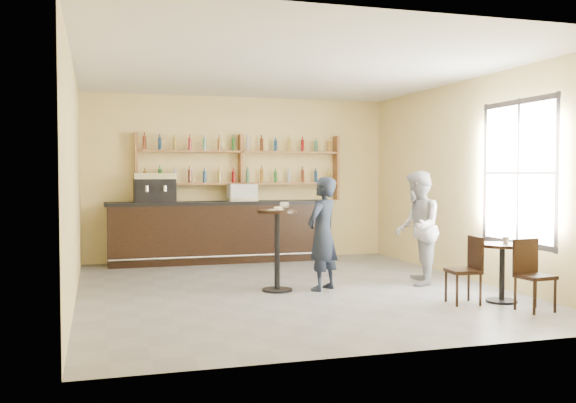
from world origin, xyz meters
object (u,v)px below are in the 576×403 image
object	(u,v)px
chair_west	(463,270)
chair_south	(535,276)
patron_second	(418,228)
bar_counter	(221,232)
pastry_case	(242,193)
man_main	(323,234)
pedestal_table	(277,251)
espresso_machine	(155,188)
cafe_table	(502,273)

from	to	relation	value
chair_west	chair_south	world-z (taller)	same
chair_south	patron_second	world-z (taller)	patron_second
chair_west	bar_counter	bearing A→B (deg)	-149.40
bar_counter	pastry_case	size ratio (longest dim) A/B	7.89
chair_south	pastry_case	bearing A→B (deg)	108.61
pastry_case	man_main	bearing A→B (deg)	-88.80
bar_counter	pedestal_table	xyz separation A→B (m)	(0.20, -3.25, 0.00)
chair_south	patron_second	xyz separation A→B (m)	(-0.46, 2.15, 0.43)
espresso_machine	patron_second	xyz separation A→B (m)	(3.65, -3.32, -0.56)
bar_counter	pastry_case	bearing A→B (deg)	0.00
man_main	chair_south	bearing A→B (deg)	94.92
chair_west	chair_south	distance (m)	0.88
bar_counter	chair_south	xyz separation A→B (m)	(2.87, -5.47, -0.14)
man_main	chair_south	world-z (taller)	man_main
cafe_table	chair_south	bearing A→B (deg)	-85.24
cafe_table	patron_second	distance (m)	1.67
chair_west	chair_south	xyz separation A→B (m)	(0.60, -0.65, 0.00)
chair_south	bar_counter	bearing A→B (deg)	112.08
cafe_table	patron_second	size ratio (longest dim) A/B	0.44
bar_counter	pedestal_table	size ratio (longest dim) A/B	3.67
espresso_machine	cafe_table	bearing A→B (deg)	-49.85
man_main	patron_second	distance (m)	1.55
man_main	patron_second	size ratio (longest dim) A/B	0.95
pedestal_table	chair_west	bearing A→B (deg)	-37.20
chair_west	patron_second	size ratio (longest dim) A/B	0.51
espresso_machine	man_main	bearing A→B (deg)	-57.74
espresso_machine	chair_south	distance (m)	6.91
cafe_table	pastry_case	bearing A→B (deg)	116.30
espresso_machine	pastry_case	world-z (taller)	espresso_machine
pedestal_table	patron_second	xyz separation A→B (m)	(2.21, -0.07, 0.28)
man_main	cafe_table	world-z (taller)	man_main
cafe_table	patron_second	xyz separation A→B (m)	(-0.41, 1.55, 0.48)
cafe_table	patron_second	bearing A→B (deg)	104.84
bar_counter	man_main	distance (m)	3.48
espresso_machine	pedestal_table	bearing A→B (deg)	-65.72
pedestal_table	pastry_case	bearing A→B (deg)	86.34
chair_west	chair_south	size ratio (longest dim) A/B	1.00
bar_counter	chair_south	size ratio (longest dim) A/B	4.89
espresso_machine	man_main	xyz separation A→B (m)	(2.10, -3.37, -0.61)
pastry_case	patron_second	distance (m)	3.90
bar_counter	patron_second	size ratio (longest dim) A/B	2.48
pedestal_table	man_main	size ratio (longest dim) A/B	0.71
bar_counter	espresso_machine	xyz separation A→B (m)	(-1.24, 0.00, 0.85)
espresso_machine	patron_second	distance (m)	4.97
cafe_table	bar_counter	bearing A→B (deg)	120.04
pastry_case	cafe_table	size ratio (longest dim) A/B	0.71
espresso_machine	pedestal_table	xyz separation A→B (m)	(1.44, -3.25, -0.85)
pedestal_table	chair_south	size ratio (longest dim) A/B	1.33
bar_counter	espresso_machine	size ratio (longest dim) A/B	5.73
cafe_table	chair_west	world-z (taller)	chair_west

